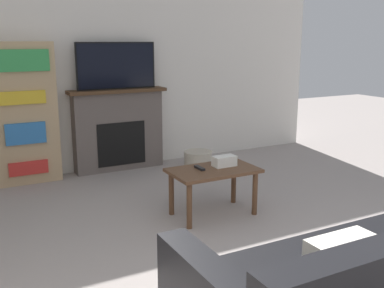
{
  "coord_description": "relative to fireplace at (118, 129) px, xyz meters",
  "views": [
    {
      "loc": [
        -1.95,
        -0.81,
        1.63
      ],
      "look_at": [
        -0.03,
        2.84,
        0.67
      ],
      "focal_mm": 42.0,
      "sensor_mm": 36.0,
      "label": 1
    }
  ],
  "objects": [
    {
      "name": "wall_back",
      "position": [
        0.17,
        0.14,
        0.83
      ],
      "size": [
        5.74,
        0.06,
        2.7
      ],
      "color": "silver",
      "rests_on": "ground_plane"
    },
    {
      "name": "fireplace",
      "position": [
        0.0,
        0.0,
        0.0
      ],
      "size": [
        1.23,
        0.28,
        1.03
      ],
      "color": "#605651",
      "rests_on": "ground_plane"
    },
    {
      "name": "tv",
      "position": [
        0.0,
        -0.02,
        0.8
      ],
      "size": [
        1.0,
        0.03,
        0.57
      ],
      "color": "black",
      "rests_on": "fireplace"
    },
    {
      "name": "coffee_table",
      "position": [
        0.28,
        -1.92,
        -0.14
      ],
      "size": [
        0.82,
        0.49,
        0.45
      ],
      "color": "brown",
      "rests_on": "ground_plane"
    },
    {
      "name": "tissue_box",
      "position": [
        0.42,
        -1.88,
        -0.02
      ],
      "size": [
        0.22,
        0.12,
        0.1
      ],
      "color": "white",
      "rests_on": "coffee_table"
    },
    {
      "name": "remote_control",
      "position": [
        0.16,
        -1.86,
        -0.06
      ],
      "size": [
        0.04,
        0.15,
        0.02
      ],
      "color": "black",
      "rests_on": "coffee_table"
    },
    {
      "name": "bookshelf",
      "position": [
        -1.14,
        -0.02,
        0.29
      ],
      "size": [
        0.76,
        0.29,
        1.61
      ],
      "color": "tan",
      "rests_on": "ground_plane"
    },
    {
      "name": "storage_basket",
      "position": [
        0.9,
        -0.48,
        -0.41
      ],
      "size": [
        0.36,
        0.36,
        0.23
      ],
      "color": "#BCB29E",
      "rests_on": "ground_plane"
    }
  ]
}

